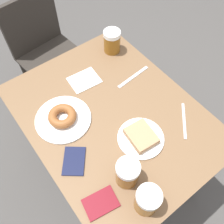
{
  "coord_description": "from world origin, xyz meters",
  "views": [
    {
      "loc": [
        -0.38,
        -0.5,
        1.73
      ],
      "look_at": [
        0.0,
        0.0,
        0.77
      ],
      "focal_mm": 40.0,
      "sensor_mm": 36.0,
      "label": 1
    }
  ],
  "objects_px": {
    "napkin_folded": "(84,80)",
    "fork": "(184,121)",
    "chair": "(44,46)",
    "knife": "(133,77)",
    "plate_with_cake": "(141,137)",
    "beer_mug_right": "(127,173)",
    "beer_mug_left": "(112,41)",
    "beer_mug_center": "(147,200)",
    "passport_far_edge": "(74,161)",
    "passport_near_edge": "(101,203)",
    "plate_with_donut": "(63,118)"
  },
  "relations": [
    {
      "from": "beer_mug_center",
      "to": "knife",
      "type": "xyz_separation_m",
      "value": [
        0.37,
        0.51,
        -0.06
      ]
    },
    {
      "from": "plate_with_cake",
      "to": "passport_far_edge",
      "type": "bearing_deg",
      "value": 163.08
    },
    {
      "from": "beer_mug_left",
      "to": "beer_mug_center",
      "type": "xyz_separation_m",
      "value": [
        -0.4,
        -0.74,
        0.0
      ]
    },
    {
      "from": "beer_mug_left",
      "to": "passport_near_edge",
      "type": "xyz_separation_m",
      "value": [
        -0.53,
        -0.63,
        -0.06
      ]
    },
    {
      "from": "beer_mug_left",
      "to": "fork",
      "type": "bearing_deg",
      "value": -91.65
    },
    {
      "from": "chair",
      "to": "plate_with_cake",
      "type": "xyz_separation_m",
      "value": [
        -0.03,
        -1.04,
        0.25
      ]
    },
    {
      "from": "fork",
      "to": "knife",
      "type": "height_order",
      "value": "same"
    },
    {
      "from": "plate_with_cake",
      "to": "napkin_folded",
      "type": "relative_size",
      "value": 1.3
    },
    {
      "from": "beer_mug_right",
      "to": "knife",
      "type": "height_order",
      "value": "beer_mug_right"
    },
    {
      "from": "chair",
      "to": "beer_mug_right",
      "type": "xyz_separation_m",
      "value": [
        -0.19,
        -1.14,
        0.29
      ]
    },
    {
      "from": "chair",
      "to": "beer_mug_center",
      "type": "distance_m",
      "value": 1.31
    },
    {
      "from": "plate_with_cake",
      "to": "passport_near_edge",
      "type": "height_order",
      "value": "plate_with_cake"
    },
    {
      "from": "plate_with_donut",
      "to": "beer_mug_left",
      "type": "relative_size",
      "value": 2.04
    },
    {
      "from": "knife",
      "to": "passport_near_edge",
      "type": "distance_m",
      "value": 0.64
    },
    {
      "from": "beer_mug_center",
      "to": "knife",
      "type": "distance_m",
      "value": 0.63
    },
    {
      "from": "plate_with_donut",
      "to": "napkin_folded",
      "type": "xyz_separation_m",
      "value": [
        0.21,
        0.14,
        -0.01
      ]
    },
    {
      "from": "plate_with_donut",
      "to": "fork",
      "type": "relative_size",
      "value": 1.74
    },
    {
      "from": "plate_with_donut",
      "to": "chair",
      "type": "bearing_deg",
      "value": 71.68
    },
    {
      "from": "passport_near_edge",
      "to": "plate_with_donut",
      "type": "bearing_deg",
      "value": 78.75
    },
    {
      "from": "passport_near_edge",
      "to": "napkin_folded",
      "type": "bearing_deg",
      "value": 62.03
    },
    {
      "from": "passport_far_edge",
      "to": "plate_with_donut",
      "type": "bearing_deg",
      "value": 70.87
    },
    {
      "from": "beer_mug_left",
      "to": "knife",
      "type": "xyz_separation_m",
      "value": [
        -0.03,
        -0.22,
        -0.06
      ]
    },
    {
      "from": "beer_mug_right",
      "to": "knife",
      "type": "xyz_separation_m",
      "value": [
        0.36,
        0.39,
        -0.06
      ]
    },
    {
      "from": "plate_with_cake",
      "to": "fork",
      "type": "xyz_separation_m",
      "value": [
        0.22,
        -0.05,
        -0.01
      ]
    },
    {
      "from": "plate_with_cake",
      "to": "plate_with_donut",
      "type": "bearing_deg",
      "value": 127.04
    },
    {
      "from": "fork",
      "to": "chair",
      "type": "bearing_deg",
      "value": 99.82
    },
    {
      "from": "fork",
      "to": "plate_with_donut",
      "type": "bearing_deg",
      "value": 142.1
    },
    {
      "from": "beer_mug_center",
      "to": "knife",
      "type": "height_order",
      "value": "beer_mug_center"
    },
    {
      "from": "plate_with_cake",
      "to": "fork",
      "type": "bearing_deg",
      "value": -13.08
    },
    {
      "from": "plate_with_donut",
      "to": "fork",
      "type": "distance_m",
      "value": 0.55
    },
    {
      "from": "napkin_folded",
      "to": "fork",
      "type": "height_order",
      "value": "same"
    },
    {
      "from": "chair",
      "to": "passport_near_edge",
      "type": "relative_size",
      "value": 6.1
    },
    {
      "from": "beer_mug_center",
      "to": "fork",
      "type": "bearing_deg",
      "value": 23.81
    },
    {
      "from": "chair",
      "to": "beer_mug_left",
      "type": "xyz_separation_m",
      "value": [
        0.2,
        -0.52,
        0.29
      ]
    },
    {
      "from": "napkin_folded",
      "to": "fork",
      "type": "xyz_separation_m",
      "value": [
        0.23,
        -0.48,
        -0.0
      ]
    },
    {
      "from": "beer_mug_center",
      "to": "passport_far_edge",
      "type": "distance_m",
      "value": 0.34
    },
    {
      "from": "napkin_folded",
      "to": "fork",
      "type": "bearing_deg",
      "value": -64.23
    },
    {
      "from": "beer_mug_center",
      "to": "fork",
      "type": "height_order",
      "value": "beer_mug_center"
    },
    {
      "from": "plate_with_donut",
      "to": "plate_with_cake",
      "type": "bearing_deg",
      "value": -52.96
    },
    {
      "from": "plate_with_donut",
      "to": "knife",
      "type": "relative_size",
      "value": 1.24
    },
    {
      "from": "chair",
      "to": "knife",
      "type": "height_order",
      "value": "chair"
    },
    {
      "from": "plate_with_cake",
      "to": "knife",
      "type": "height_order",
      "value": "plate_with_cake"
    },
    {
      "from": "plate_with_cake",
      "to": "beer_mug_left",
      "type": "bearing_deg",
      "value": 65.53
    },
    {
      "from": "plate_with_donut",
      "to": "beer_mug_right",
      "type": "relative_size",
      "value": 2.04
    },
    {
      "from": "plate_with_cake",
      "to": "beer_mug_right",
      "type": "xyz_separation_m",
      "value": [
        -0.16,
        -0.1,
        0.05
      ]
    },
    {
      "from": "napkin_folded",
      "to": "passport_far_edge",
      "type": "xyz_separation_m",
      "value": [
        -0.28,
        -0.34,
        0.0
      ]
    },
    {
      "from": "knife",
      "to": "passport_near_edge",
      "type": "height_order",
      "value": "passport_near_edge"
    },
    {
      "from": "napkin_folded",
      "to": "passport_far_edge",
      "type": "height_order",
      "value": "passport_far_edge"
    },
    {
      "from": "plate_with_donut",
      "to": "passport_near_edge",
      "type": "distance_m",
      "value": 0.41
    },
    {
      "from": "knife",
      "to": "fork",
      "type": "bearing_deg",
      "value": -87.25
    }
  ]
}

